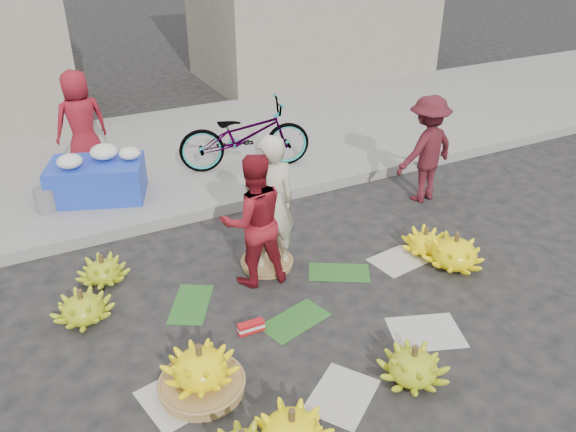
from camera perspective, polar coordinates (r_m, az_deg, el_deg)
name	(u,v)px	position (r m, az deg, el deg)	size (l,w,h in m)	color
ground	(295,306)	(5.60, 0.68, -9.17)	(80.00, 80.00, 0.00)	black
curb	(215,207)	(7.28, -7.41, 0.86)	(40.00, 0.25, 0.15)	gray
sidewalk	(168,153)	(9.12, -12.08, 6.24)	(40.00, 4.00, 0.12)	gray
newspaper_scatter	(337,357)	(5.08, 5.01, -14.03)	(3.20, 1.80, 0.00)	beige
banana_leaves	(277,298)	(5.71, -1.17, -8.32)	(2.00, 1.00, 0.00)	#1E561C
banana_bunch_0	(201,371)	(4.70, -8.85, -15.30)	(0.74, 0.74, 0.47)	olive
banana_bunch_2	(292,432)	(4.28, 0.38, -21.06)	(0.76, 0.76, 0.38)	#FFEE0C
banana_bunch_3	(413,365)	(4.87, 12.59, -14.59)	(0.62, 0.62, 0.35)	#88A617
banana_bunch_4	(455,252)	(6.35, 16.58, -3.48)	(0.88, 0.88, 0.41)	#FFEE0C
banana_bunch_5	(425,242)	(6.54, 13.75, -2.56)	(0.52, 0.52, 0.32)	#FFEE0C
banana_bunch_6	(83,307)	(5.69, -20.13, -8.70)	(0.59, 0.59, 0.35)	#88A617
banana_bunch_7	(103,270)	(6.19, -18.27, -5.22)	(0.58, 0.58, 0.32)	#88A617
basket_spare	(267,263)	(6.18, -2.15, -4.81)	(0.55, 0.55, 0.06)	olive
incense_stack	(251,327)	(5.28, -3.78, -11.18)	(0.25, 0.08, 0.10)	red
vendor_cream	(270,205)	(5.80, -1.83, 1.17)	(0.56, 0.37, 1.52)	beige
vendor_red	(253,221)	(5.61, -3.53, -0.46)	(0.69, 0.54, 1.42)	maroon
man_striped	(426,149)	(7.54, 13.89, 6.59)	(0.92, 0.53, 1.42)	maroon
flower_table	(98,177)	(7.68, -18.78, 3.74)	(1.35, 1.09, 0.68)	#1C36B6
grey_bucket	(46,200)	(7.60, -23.39, 1.53)	(0.27, 0.27, 0.30)	slate
flower_vendor	(81,123)	(8.39, -20.29, 8.88)	(0.71, 0.46, 1.46)	maroon
bicycle	(245,135)	(8.11, -4.42, 8.17)	(1.88, 0.66, 0.99)	gray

